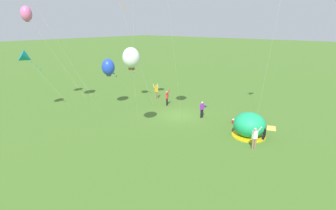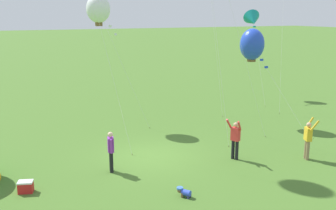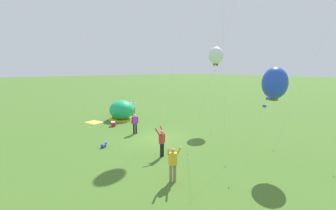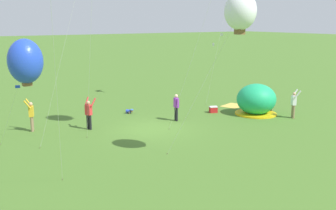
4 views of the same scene
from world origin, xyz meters
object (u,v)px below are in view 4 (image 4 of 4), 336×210
(toddler_crawling, at_px, (130,111))
(person_center_field, at_px, (31,114))
(kite_blue, at_px, (25,61))
(kite_white, at_px, (240,11))
(person_near_tent, at_px, (176,106))
(cooler_box, at_px, (213,109))
(person_flying_kite, at_px, (294,103))
(popup_tent, at_px, (256,100))
(person_arms_raised, at_px, (89,113))

(toddler_crawling, xyz_separation_m, person_center_field, (6.75, 0.89, 0.82))
(kite_blue, bearing_deg, kite_white, 153.62)
(person_near_tent, xyz_separation_m, kite_blue, (9.85, 3.74, 3.70))
(cooler_box, relative_size, person_flying_kite, 0.33)
(person_near_tent, relative_size, kite_white, 0.23)
(kite_white, bearing_deg, person_near_tent, -103.97)
(person_near_tent, height_order, kite_blue, kite_blue)
(person_flying_kite, bearing_deg, person_center_field, -21.41)
(kite_blue, bearing_deg, popup_tent, -171.52)
(cooler_box, distance_m, kite_blue, 14.64)
(person_flying_kite, relative_size, kite_white, 0.25)
(popup_tent, height_order, toddler_crawling, popup_tent)
(cooler_box, bearing_deg, toddler_crawling, -29.28)
(person_arms_raised, bearing_deg, popup_tent, 167.34)
(popup_tent, xyz_separation_m, person_center_field, (13.98, -3.89, 0.00))
(popup_tent, xyz_separation_m, person_arms_raised, (11.04, -2.48, 0.00))
(kite_white, bearing_deg, toddler_crawling, -91.46)
(person_center_field, distance_m, kite_blue, 7.35)
(person_near_tent, distance_m, person_arms_raised, 5.54)
(cooler_box, distance_m, person_center_field, 12.01)
(person_flying_kite, bearing_deg, popup_tent, -58.48)
(toddler_crawling, distance_m, kite_white, 12.79)
(person_center_field, relative_size, kite_white, 0.25)
(toddler_crawling, bearing_deg, kite_white, 88.54)
(cooler_box, height_order, kite_blue, kite_blue)
(popup_tent, distance_m, kite_blue, 16.04)
(person_center_field, bearing_deg, popup_tent, 164.45)
(kite_blue, bearing_deg, cooler_box, -162.31)
(person_flying_kite, relative_size, person_arms_raised, 1.00)
(popup_tent, height_order, person_near_tent, popup_tent)
(popup_tent, height_order, person_flying_kite, popup_tent)
(toddler_crawling, xyz_separation_m, kite_blue, (8.22, 7.08, 4.49))
(toddler_crawling, bearing_deg, person_center_field, 7.50)
(toddler_crawling, bearing_deg, person_flying_kite, 141.08)
(popup_tent, bearing_deg, person_near_tent, -14.37)
(person_arms_raised, bearing_deg, kite_blue, 47.36)
(person_arms_raised, bearing_deg, cooler_box, 176.49)
(popup_tent, distance_m, cooler_box, 3.00)
(person_arms_raised, bearing_deg, kite_white, 112.05)
(person_center_field, relative_size, person_flying_kite, 1.00)
(person_near_tent, height_order, person_arms_raised, person_arms_raised)
(toddler_crawling, bearing_deg, popup_tent, 146.52)
(toddler_crawling, bearing_deg, person_arms_raised, 31.08)
(cooler_box, bearing_deg, person_arms_raised, -3.51)
(popup_tent, bearing_deg, person_arms_raised, -12.66)
(popup_tent, xyz_separation_m, cooler_box, (2.16, -1.94, -0.78))
(person_near_tent, height_order, person_flying_kite, person_flying_kite)
(cooler_box, distance_m, person_arms_raised, 8.93)
(popup_tent, bearing_deg, kite_blue, 8.48)
(cooler_box, relative_size, person_arms_raised, 0.33)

